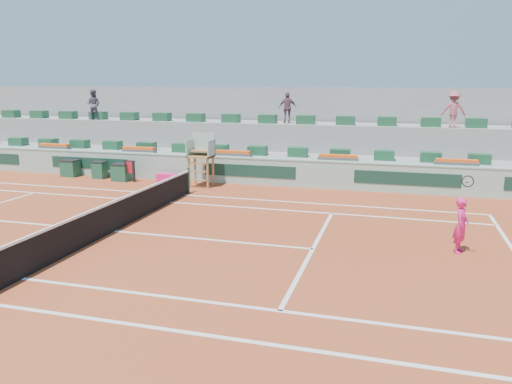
% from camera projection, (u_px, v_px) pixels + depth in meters
% --- Properties ---
extents(ground, '(90.00, 90.00, 0.00)m').
position_uv_depth(ground, '(114.00, 231.00, 15.93)').
color(ground, '#8E381B').
rests_on(ground, ground).
extents(seating_tier_lower, '(36.00, 4.00, 1.20)m').
position_uv_depth(seating_tier_lower, '(225.00, 163.00, 25.85)').
color(seating_tier_lower, gray).
rests_on(seating_tier_lower, ground).
extents(seating_tier_upper, '(36.00, 2.40, 2.60)m').
position_uv_depth(seating_tier_upper, '(235.00, 145.00, 27.20)').
color(seating_tier_upper, gray).
rests_on(seating_tier_upper, ground).
extents(stadium_back_wall, '(36.00, 0.40, 4.40)m').
position_uv_depth(stadium_back_wall, '(243.00, 127.00, 28.51)').
color(stadium_back_wall, gray).
rests_on(stadium_back_wall, ground).
extents(player_bag, '(0.96, 0.43, 0.43)m').
position_uv_depth(player_bag, '(167.00, 178.00, 23.74)').
color(player_bag, '#F11F7C').
rests_on(player_bag, ground).
extents(spectator_left, '(0.92, 0.77, 1.68)m').
position_uv_depth(spectator_left, '(93.00, 105.00, 28.14)').
color(spectator_left, '#50505D').
rests_on(spectator_left, seating_tier_upper).
extents(spectator_mid, '(1.00, 0.69, 1.58)m').
position_uv_depth(spectator_mid, '(288.00, 108.00, 25.57)').
color(spectator_mid, '#714B54').
rests_on(spectator_mid, seating_tier_upper).
extents(spectator_right, '(1.12, 0.69, 1.68)m').
position_uv_depth(spectator_right, '(453.00, 109.00, 23.09)').
color(spectator_right, '#A5525A').
rests_on(spectator_right, seating_tier_upper).
extents(court_lines, '(23.89, 11.09, 0.01)m').
position_uv_depth(court_lines, '(114.00, 231.00, 15.92)').
color(court_lines, silver).
rests_on(court_lines, ground).
extents(tennis_net, '(0.10, 11.97, 1.10)m').
position_uv_depth(tennis_net, '(113.00, 215.00, 15.81)').
color(tennis_net, black).
rests_on(tennis_net, ground).
extents(advertising_hoarding, '(36.00, 0.34, 1.26)m').
position_uv_depth(advertising_hoarding, '(210.00, 169.00, 23.77)').
color(advertising_hoarding, '#90B5A7').
rests_on(advertising_hoarding, ground).
extents(umpire_chair, '(1.10, 0.90, 2.40)m').
position_uv_depth(umpire_chair, '(202.00, 153.00, 22.64)').
color(umpire_chair, olive).
rests_on(umpire_chair, ground).
extents(seat_row_lower, '(32.90, 0.60, 0.44)m').
position_uv_depth(seat_row_lower, '(219.00, 149.00, 24.83)').
color(seat_row_lower, '#194D2F').
rests_on(seat_row_lower, seating_tier_lower).
extents(seat_row_upper, '(32.90, 0.60, 0.44)m').
position_uv_depth(seat_row_upper, '(231.00, 118.00, 26.31)').
color(seat_row_upper, '#194D2F').
rests_on(seat_row_upper, seating_tier_upper).
extents(flower_planters, '(26.80, 0.36, 0.28)m').
position_uv_depth(flower_planters, '(185.00, 152.00, 24.50)').
color(flower_planters, '#4E4E4E').
rests_on(flower_planters, seating_tier_lower).
extents(drink_cooler_a, '(0.83, 0.72, 0.84)m').
position_uv_depth(drink_cooler_a, '(121.00, 172.00, 24.09)').
color(drink_cooler_a, '#194B34').
rests_on(drink_cooler_a, ground).
extents(drink_cooler_b, '(0.64, 0.56, 0.84)m').
position_uv_depth(drink_cooler_b, '(99.00, 170.00, 24.73)').
color(drink_cooler_b, '#194B34').
rests_on(drink_cooler_b, ground).
extents(drink_cooler_c, '(0.82, 0.71, 0.84)m').
position_uv_depth(drink_cooler_c, '(70.00, 168.00, 25.27)').
color(drink_cooler_c, '#194B34').
rests_on(drink_cooler_c, ground).
extents(towel_rack, '(0.57, 0.10, 1.03)m').
position_uv_depth(towel_rack, '(130.00, 169.00, 23.80)').
color(towel_rack, black).
rests_on(towel_rack, ground).
extents(tennis_player, '(0.52, 0.89, 2.28)m').
position_uv_depth(tennis_player, '(461.00, 225.00, 13.79)').
color(tennis_player, '#F11F7C').
rests_on(tennis_player, ground).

